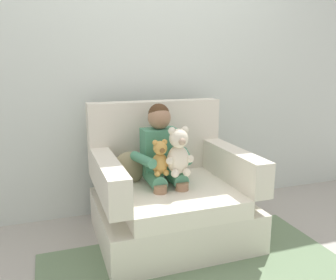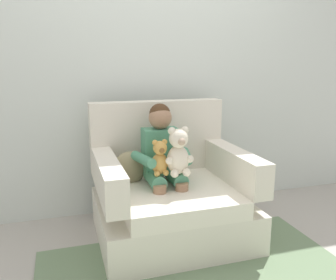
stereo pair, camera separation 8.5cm
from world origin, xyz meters
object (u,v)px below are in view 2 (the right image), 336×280
at_px(armchair, 170,196).
at_px(plush_honey, 160,158).
at_px(plush_cream, 178,153).
at_px(throw_pillow, 129,168).
at_px(seated_child, 163,155).

height_order(armchair, plush_honey, armchair).
bearing_deg(plush_cream, plush_honey, 163.50).
distance_m(armchair, throw_pillow, 0.36).
xyz_separation_m(seated_child, plush_cream, (0.06, -0.17, 0.05)).
relative_size(armchair, plush_cream, 3.17).
distance_m(armchair, seated_child, 0.32).
xyz_separation_m(seated_child, plush_honey, (-0.06, -0.13, 0.01)).
bearing_deg(plush_honey, seated_child, 77.84).
relative_size(seated_child, plush_honey, 3.30).
distance_m(plush_honey, throw_pillow, 0.31).
xyz_separation_m(armchair, plush_cream, (0.01, -0.14, 0.37)).
relative_size(plush_cream, throw_pillow, 1.30).
relative_size(plush_honey, throw_pillow, 0.96).
bearing_deg(seated_child, plush_honey, -106.12).
xyz_separation_m(armchair, seated_child, (-0.05, 0.03, 0.31)).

